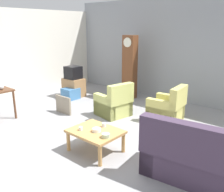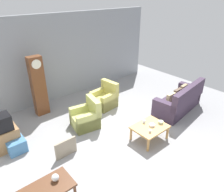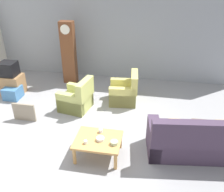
{
  "view_description": "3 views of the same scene",
  "coord_description": "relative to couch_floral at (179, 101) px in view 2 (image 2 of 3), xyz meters",
  "views": [
    {
      "loc": [
        3.43,
        -3.6,
        2.36
      ],
      "look_at": [
        0.05,
        0.29,
        0.87
      ],
      "focal_mm": 39.38,
      "sensor_mm": 36.0,
      "label": 1
    },
    {
      "loc": [
        -3.68,
        -3.66,
        3.93
      ],
      "look_at": [
        -0.06,
        0.59,
        1.1
      ],
      "focal_mm": 34.0,
      "sensor_mm": 36.0,
      "label": 2
    },
    {
      "loc": [
        1.36,
        -4.38,
        3.64
      ],
      "look_at": [
        0.49,
        0.43,
        0.92
      ],
      "focal_mm": 38.74,
      "sensor_mm": 36.0,
      "label": 3
    }
  ],
  "objects": [
    {
      "name": "tv_crt",
      "position": [
        -5.35,
        1.86,
        0.47
      ],
      "size": [
        0.48,
        0.44,
        0.42
      ],
      "primitive_type": "cube",
      "color": "black",
      "rests_on": "tv_stand_cabinet"
    },
    {
      "name": "garage_door_wall",
      "position": [
        -2.44,
        3.76,
        1.24
      ],
      "size": [
        8.4,
        0.16,
        3.2
      ],
      "primitive_type": "cube",
      "color": "gray",
      "rests_on": "ground_plane"
    },
    {
      "name": "tv_stand_cabinet",
      "position": [
        -5.35,
        1.86,
        -0.05
      ],
      "size": [
        0.68,
        0.52,
        0.62
      ],
      "primitive_type": "cube",
      "color": "#997047",
      "rests_on": "ground_plane"
    },
    {
      "name": "glass_dome_cloche",
      "position": [
        -5.12,
        -0.71,
        0.5
      ],
      "size": [
        0.14,
        0.14,
        0.14
      ],
      "primitive_type": "sphere",
      "color": "silver",
      "rests_on": "console_table_dark"
    },
    {
      "name": "cup_blue_rimmed",
      "position": [
        -2.06,
        -0.17,
        0.12
      ],
      "size": [
        0.08,
        0.08,
        0.08
      ],
      "primitive_type": "cylinder",
      "color": "silver",
      "rests_on": "coffee_table_wood"
    },
    {
      "name": "bowl_white_stacked",
      "position": [
        -2.01,
        -0.43,
        0.11
      ],
      "size": [
        0.16,
        0.16,
        0.07
      ],
      "primitive_type": "cylinder",
      "color": "white",
      "rests_on": "coffee_table_wood"
    },
    {
      "name": "bowl_shallow_green",
      "position": [
        -1.71,
        -0.5,
        0.12
      ],
      "size": [
        0.15,
        0.15,
        0.07
      ],
      "primitive_type": "cylinder",
      "color": "#B2C69E",
      "rests_on": "coffee_table_wood"
    },
    {
      "name": "armchair_olive_far",
      "position": [
        -1.83,
        1.96,
        -0.05
      ],
      "size": [
        0.86,
        0.84,
        0.92
      ],
      "color": "#C5BC60",
      "rests_on": "ground_plane"
    },
    {
      "name": "couch_floral",
      "position": [
        0.0,
        0.0,
        0.0
      ],
      "size": [
        2.19,
        1.14,
        1.04
      ],
      "color": "#423347",
      "rests_on": "ground_plane"
    },
    {
      "name": "ground_plane",
      "position": [
        -2.44,
        0.16,
        -0.36
      ],
      "size": [
        10.4,
        10.4,
        0.0
      ],
      "primitive_type": "plane",
      "color": "gray"
    },
    {
      "name": "coffee_table_wood",
      "position": [
        -2.07,
        -0.4,
        0.02
      ],
      "size": [
        0.96,
        0.76,
        0.44
      ],
      "color": "tan",
      "rests_on": "ground_plane"
    },
    {
      "name": "cup_white_porcelain",
      "position": [
        -2.28,
        -0.58,
        0.12
      ],
      "size": [
        0.07,
        0.07,
        0.07
      ],
      "primitive_type": "cylinder",
      "color": "white",
      "rests_on": "coffee_table_wood"
    },
    {
      "name": "storage_box_blue",
      "position": [
        -5.19,
        1.58,
        -0.17
      ],
      "size": [
        0.46,
        0.47,
        0.36
      ],
      "primitive_type": "cube",
      "color": "teal",
      "rests_on": "ground_plane"
    },
    {
      "name": "armchair_olive_near",
      "position": [
        -3.08,
        1.33,
        -0.05
      ],
      "size": [
        0.92,
        0.89,
        0.92
      ],
      "color": "#B7BC66",
      "rests_on": "ground_plane"
    },
    {
      "name": "grandfather_clock",
      "position": [
        -3.82,
        2.99,
        0.68
      ],
      "size": [
        0.44,
        0.3,
        2.06
      ],
      "color": "brown",
      "rests_on": "ground_plane"
    },
    {
      "name": "framed_picture_leaning",
      "position": [
        -4.26,
        0.54,
        -0.11
      ],
      "size": [
        0.6,
        0.05,
        0.49
      ],
      "primitive_type": "cube",
      "color": "gray",
      "rests_on": "ground_plane"
    }
  ]
}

